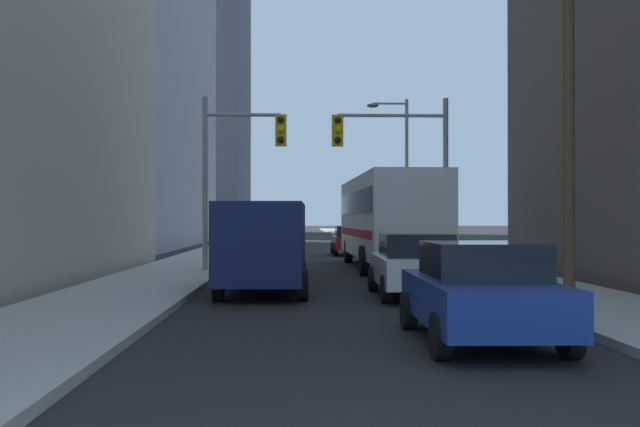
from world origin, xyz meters
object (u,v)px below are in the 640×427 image
Objects in this scene: sedan_white at (415,265)px; cargo_van_navy at (264,242)px; traffic_signal_near_left at (240,156)px; traffic_signal_near_right at (396,155)px; sedan_blue at (480,292)px; sedan_maroon at (270,252)px; sedan_red at (351,240)px; city_bus at (387,217)px; sedan_beige at (281,238)px.

cargo_van_navy is at bearing 165.87° from sedan_white.
traffic_signal_near_right is at bearing 0.01° from traffic_signal_near_left.
sedan_blue is 14.81m from traffic_signal_near_left.
sedan_maroon is 14.20m from sedan_red.
cargo_van_navy is 1.24× the size of sedan_white.
sedan_red is 0.70× the size of traffic_signal_near_right.
sedan_red is at bearing 89.73° from sedan_blue.
sedan_maroon and sedan_red have the same top height.
cargo_van_navy is at bearing -100.82° from sedan_red.
sedan_maroon is at bearing -33.83° from traffic_signal_near_left.
city_bus is 16.12m from sedan_beige.
sedan_red is (3.69, 19.33, -0.52)m from cargo_van_navy.
city_bus is at bearing 64.08° from cargo_van_navy.
sedan_white and sedan_beige have the same top height.
city_bus is 1.92× the size of traffic_signal_near_right.
sedan_white is at bearing -94.49° from traffic_signal_near_right.
cargo_van_navy reaches higher than sedan_maroon.
cargo_van_navy reaches higher than sedan_blue.
sedan_blue is 1.00× the size of sedan_beige.
traffic_signal_near_right reaches higher than sedan_maroon.
sedan_beige is at bearing 90.07° from cargo_van_navy.
cargo_van_navy is at bearing -123.81° from traffic_signal_near_right.
sedan_blue is at bearing -71.23° from traffic_signal_near_left.
sedan_maroon is 5.44m from traffic_signal_near_right.
city_bus reaches higher than sedan_beige.
traffic_signal_near_left is at bearing 123.25° from sedan_white.
sedan_red and sedan_beige have the same top height.
sedan_beige is at bearing 103.38° from traffic_signal_near_right.
sedan_blue and sedan_beige have the same top height.
cargo_van_navy is 6.96m from traffic_signal_near_left.
traffic_signal_near_right reaches higher than cargo_van_navy.
sedan_blue is 0.99× the size of sedan_maroon.
sedan_maroon is 3.45m from traffic_signal_near_left.
sedan_maroon is 1.01× the size of sedan_red.
sedan_white is at bearing 89.17° from sedan_blue.
traffic_signal_near_left reaches higher than sedan_red.
traffic_signal_near_left reaches higher than sedan_beige.
sedan_red is at bearing 69.84° from traffic_signal_near_left.
city_bus is at bearing -74.61° from sedan_beige.
traffic_signal_near_left is at bearing 99.74° from cargo_van_navy.
city_bus reaches higher than cargo_van_navy.
sedan_red is 13.43m from traffic_signal_near_right.
traffic_signal_near_left reaches higher than cargo_van_navy.
sedan_blue is (-0.67, -16.09, -1.16)m from city_bus.
sedan_beige is (-4.27, 15.51, -1.16)m from city_bus.
sedan_red is 0.70× the size of traffic_signal_near_left.
sedan_beige is 18.70m from traffic_signal_near_right.
sedan_beige is 0.70× the size of traffic_signal_near_left.
sedan_white is 1.01× the size of sedan_red.
sedan_white is 25.42m from sedan_beige.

